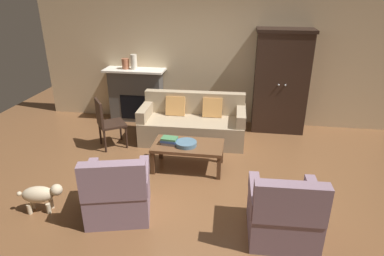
{
  "coord_description": "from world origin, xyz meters",
  "views": [
    {
      "loc": [
        0.66,
        -4.24,
        2.7
      ],
      "look_at": [
        -0.11,
        0.73,
        0.55
      ],
      "focal_mm": 31.15,
      "sensor_mm": 36.0,
      "label": 1
    }
  ],
  "objects_px": {
    "fireplace": "(136,94)",
    "coffee_table": "(188,147)",
    "armoire": "(281,81)",
    "dog": "(41,195)",
    "couch": "(193,124)",
    "armchair_near_left": "(118,193)",
    "fruit_bowl": "(186,144)",
    "book_stack": "(169,141)",
    "side_chair_wooden": "(107,121)",
    "armchair_near_right": "(284,214)",
    "mantel_vase_terracotta": "(126,64)",
    "mantel_vase_cream": "(134,62)"
  },
  "relations": [
    {
      "from": "armchair_near_left",
      "to": "dog",
      "type": "height_order",
      "value": "armchair_near_left"
    },
    {
      "from": "armchair_near_left",
      "to": "dog",
      "type": "distance_m",
      "value": 1.01
    },
    {
      "from": "mantel_vase_terracotta",
      "to": "armchair_near_right",
      "type": "bearing_deg",
      "value": -48.34
    },
    {
      "from": "side_chair_wooden",
      "to": "fruit_bowl",
      "type": "bearing_deg",
      "value": -20.93
    },
    {
      "from": "book_stack",
      "to": "side_chair_wooden",
      "type": "height_order",
      "value": "side_chair_wooden"
    },
    {
      "from": "couch",
      "to": "coffee_table",
      "type": "distance_m",
      "value": 1.08
    },
    {
      "from": "coffee_table",
      "to": "armchair_near_right",
      "type": "xyz_separation_m",
      "value": [
        1.33,
        -1.41,
        -0.05
      ]
    },
    {
      "from": "side_chair_wooden",
      "to": "couch",
      "type": "bearing_deg",
      "value": 20.21
    },
    {
      "from": "fruit_bowl",
      "to": "armchair_near_right",
      "type": "height_order",
      "value": "armchair_near_right"
    },
    {
      "from": "fireplace",
      "to": "coffee_table",
      "type": "bearing_deg",
      "value": -53.24
    },
    {
      "from": "book_stack",
      "to": "side_chair_wooden",
      "type": "relative_size",
      "value": 0.29
    },
    {
      "from": "couch",
      "to": "fruit_bowl",
      "type": "distance_m",
      "value": 1.13
    },
    {
      "from": "book_stack",
      "to": "fruit_bowl",
      "type": "bearing_deg",
      "value": -3.17
    },
    {
      "from": "armchair_near_left",
      "to": "armchair_near_right",
      "type": "distance_m",
      "value": 2.01
    },
    {
      "from": "mantel_vase_terracotta",
      "to": "side_chair_wooden",
      "type": "height_order",
      "value": "mantel_vase_terracotta"
    },
    {
      "from": "armoire",
      "to": "side_chair_wooden",
      "type": "xyz_separation_m",
      "value": [
        -3.06,
        -1.31,
        -0.48
      ]
    },
    {
      "from": "fireplace",
      "to": "side_chair_wooden",
      "type": "relative_size",
      "value": 1.4
    },
    {
      "from": "couch",
      "to": "side_chair_wooden",
      "type": "relative_size",
      "value": 2.15
    },
    {
      "from": "fireplace",
      "to": "couch",
      "type": "distance_m",
      "value": 1.61
    },
    {
      "from": "couch",
      "to": "armchair_near_left",
      "type": "height_order",
      "value": "armchair_near_left"
    },
    {
      "from": "armchair_near_right",
      "to": "armchair_near_left",
      "type": "bearing_deg",
      "value": 176.68
    },
    {
      "from": "mantel_vase_cream",
      "to": "side_chair_wooden",
      "type": "bearing_deg",
      "value": -94.7
    },
    {
      "from": "fruit_bowl",
      "to": "mantel_vase_cream",
      "type": "bearing_deg",
      "value": 125.94
    },
    {
      "from": "book_stack",
      "to": "mantel_vase_terracotta",
      "type": "height_order",
      "value": "mantel_vase_terracotta"
    },
    {
      "from": "fruit_bowl",
      "to": "armoire",
      "type": "bearing_deg",
      "value": 50.88
    },
    {
      "from": "armoire",
      "to": "coffee_table",
      "type": "relative_size",
      "value": 1.81
    },
    {
      "from": "armchair_near_left",
      "to": "dog",
      "type": "xyz_separation_m",
      "value": [
        -1.0,
        -0.09,
        -0.07
      ]
    },
    {
      "from": "fruit_bowl",
      "to": "armchair_near_right",
      "type": "xyz_separation_m",
      "value": [
        1.35,
        -1.36,
        -0.14
      ]
    },
    {
      "from": "mantel_vase_terracotta",
      "to": "armchair_near_left",
      "type": "bearing_deg",
      "value": -73.62
    },
    {
      "from": "armoire",
      "to": "dog",
      "type": "height_order",
      "value": "armoire"
    },
    {
      "from": "dog",
      "to": "book_stack",
      "type": "bearing_deg",
      "value": 44.2
    },
    {
      "from": "fireplace",
      "to": "armchair_near_right",
      "type": "distance_m",
      "value": 4.34
    },
    {
      "from": "armoire",
      "to": "mantel_vase_cream",
      "type": "bearing_deg",
      "value": 178.83
    },
    {
      "from": "couch",
      "to": "book_stack",
      "type": "bearing_deg",
      "value": -100.42
    },
    {
      "from": "fireplace",
      "to": "armoire",
      "type": "relative_size",
      "value": 0.63
    },
    {
      "from": "armoire",
      "to": "coffee_table",
      "type": "height_order",
      "value": "armoire"
    },
    {
      "from": "book_stack",
      "to": "armchair_near_right",
      "type": "xyz_separation_m",
      "value": [
        1.62,
        -1.38,
        -0.16
      ]
    },
    {
      "from": "dog",
      "to": "armchair_near_right",
      "type": "bearing_deg",
      "value": -0.51
    },
    {
      "from": "coffee_table",
      "to": "side_chair_wooden",
      "type": "bearing_deg",
      "value": 160.85
    },
    {
      "from": "fireplace",
      "to": "armchair_near_left",
      "type": "distance_m",
      "value": 3.31
    },
    {
      "from": "fruit_bowl",
      "to": "mantel_vase_terracotta",
      "type": "xyz_separation_m",
      "value": [
        -1.59,
        1.95,
        0.77
      ]
    },
    {
      "from": "side_chair_wooden",
      "to": "dog",
      "type": "relative_size",
      "value": 1.6
    },
    {
      "from": "fireplace",
      "to": "side_chair_wooden",
      "type": "distance_m",
      "value": 1.39
    },
    {
      "from": "armchair_near_right",
      "to": "side_chair_wooden",
      "type": "distance_m",
      "value": 3.48
    },
    {
      "from": "side_chair_wooden",
      "to": "coffee_table",
      "type": "bearing_deg",
      "value": -19.15
    },
    {
      "from": "armoire",
      "to": "couch",
      "type": "xyz_separation_m",
      "value": [
        -1.6,
        -0.77,
        -0.68
      ]
    },
    {
      "from": "armchair_near_right",
      "to": "dog",
      "type": "distance_m",
      "value": 3.01
    },
    {
      "from": "fireplace",
      "to": "coffee_table",
      "type": "height_order",
      "value": "fireplace"
    },
    {
      "from": "book_stack",
      "to": "armoire",
      "type": "bearing_deg",
      "value": 46.08
    },
    {
      "from": "fruit_bowl",
      "to": "book_stack",
      "type": "distance_m",
      "value": 0.27
    }
  ]
}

